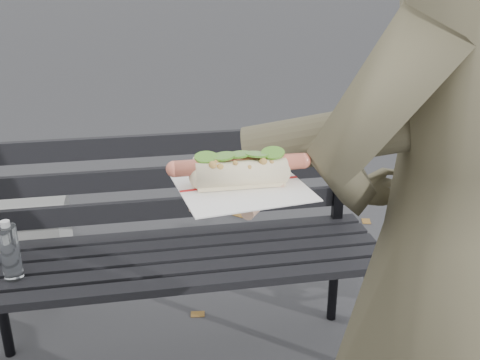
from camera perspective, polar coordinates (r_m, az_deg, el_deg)
name	(u,v)px	position (r m, az deg, el deg)	size (l,w,h in m)	color
park_bench	(171,236)	(2.09, -7.06, -5.64)	(1.50, 0.44, 0.88)	black
person	(447,272)	(1.18, 20.25, -8.74)	(0.66, 0.44, 1.82)	brown
held_hotdog	(354,141)	(0.96, 11.47, 3.91)	(0.64, 0.30, 0.20)	brown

